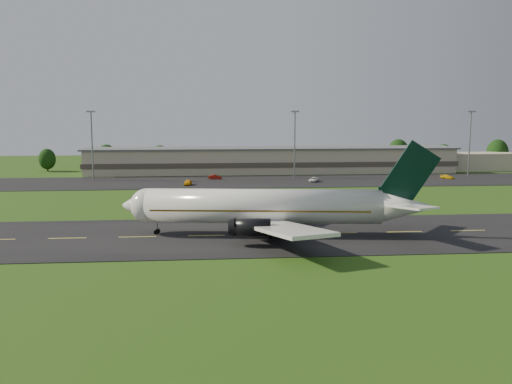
{
  "coord_description": "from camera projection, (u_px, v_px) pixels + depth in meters",
  "views": [
    {
      "loc": [
        -22.07,
        -90.77,
        19.93
      ],
      "look_at": [
        -13.2,
        8.0,
        6.0
      ],
      "focal_mm": 40.0,
      "sensor_mm": 36.0,
      "label": 1
    }
  ],
  "objects": [
    {
      "name": "service_vehicle_d",
      "position": [
        447.0,
        177.0,
        170.89
      ],
      "size": [
        4.14,
        3.92,
        1.18
      ],
      "primitive_type": "imported",
      "rotation": [
        0.0,
        0.0,
        0.85
      ],
      "color": "yellow",
      "rests_on": "apron"
    },
    {
      "name": "tree_line",
      "position": [
        377.0,
        154.0,
        201.57
      ],
      "size": [
        198.47,
        9.91,
        10.42
      ],
      "color": "black",
      "rests_on": "ground"
    },
    {
      "name": "ground",
      "position": [
        340.0,
        234.0,
        94.26
      ],
      "size": [
        360.0,
        360.0,
        0.0
      ],
      "primitive_type": "plane",
      "color": "#254812",
      "rests_on": "ground"
    },
    {
      "name": "service_vehicle_c",
      "position": [
        314.0,
        180.0,
        163.4
      ],
      "size": [
        3.98,
        5.1,
        1.29
      ],
      "primitive_type": "imported",
      "rotation": [
        0.0,
        0.0,
        -0.46
      ],
      "color": "silver",
      "rests_on": "apron"
    },
    {
      "name": "airliner",
      "position": [
        269.0,
        207.0,
        92.45
      ],
      "size": [
        51.17,
        41.84,
        15.57
      ],
      "rotation": [
        0.0,
        0.0,
        -0.13
      ],
      "color": "white",
      "rests_on": "ground"
    },
    {
      "name": "taxiway",
      "position": [
        340.0,
        233.0,
        94.25
      ],
      "size": [
        220.0,
        30.0,
        0.1
      ],
      "primitive_type": "cube",
      "color": "black",
      "rests_on": "ground"
    },
    {
      "name": "light_mast_east",
      "position": [
        470.0,
        135.0,
        176.7
      ],
      "size": [
        2.4,
        1.2,
        20.35
      ],
      "color": "gray",
      "rests_on": "ground"
    },
    {
      "name": "service_vehicle_a",
      "position": [
        188.0,
        182.0,
        155.99
      ],
      "size": [
        2.37,
        4.56,
        1.48
      ],
      "primitive_type": "imported",
      "rotation": [
        0.0,
        0.0,
        -0.15
      ],
      "color": "#F2AF0E",
      "rests_on": "apron"
    },
    {
      "name": "light_mast_centre",
      "position": [
        295.0,
        136.0,
        171.83
      ],
      "size": [
        2.4,
        1.2,
        20.35
      ],
      "color": "gray",
      "rests_on": "ground"
    },
    {
      "name": "service_vehicle_b",
      "position": [
        215.0,
        177.0,
        169.72
      ],
      "size": [
        4.09,
        2.03,
        1.29
      ],
      "primitive_type": "imported",
      "rotation": [
        0.0,
        0.0,
        1.4
      ],
      "color": "maroon",
      "rests_on": "apron"
    },
    {
      "name": "light_mast_west",
      "position": [
        92.0,
        137.0,
        166.52
      ],
      "size": [
        2.4,
        1.2,
        20.35
      ],
      "color": "gray",
      "rests_on": "ground"
    },
    {
      "name": "apron",
      "position": [
        282.0,
        181.0,
        165.27
      ],
      "size": [
        260.0,
        30.0,
        0.1
      ],
      "primitive_type": "cube",
      "color": "black",
      "rests_on": "ground"
    },
    {
      "name": "terminal",
      "position": [
        291.0,
        160.0,
        189.14
      ],
      "size": [
        145.0,
        16.0,
        8.4
      ],
      "color": "#BFAE92",
      "rests_on": "ground"
    }
  ]
}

